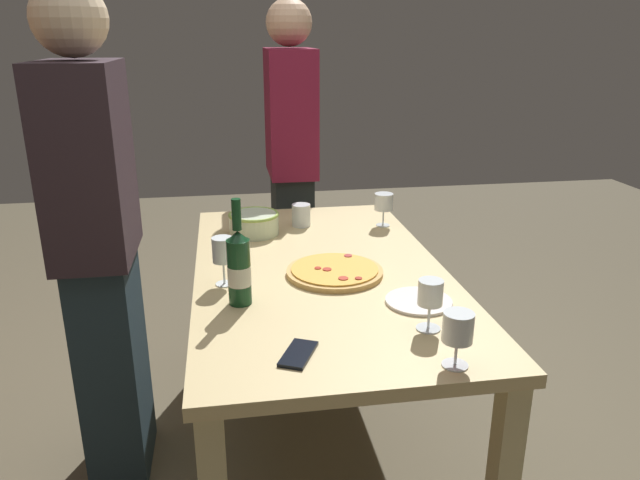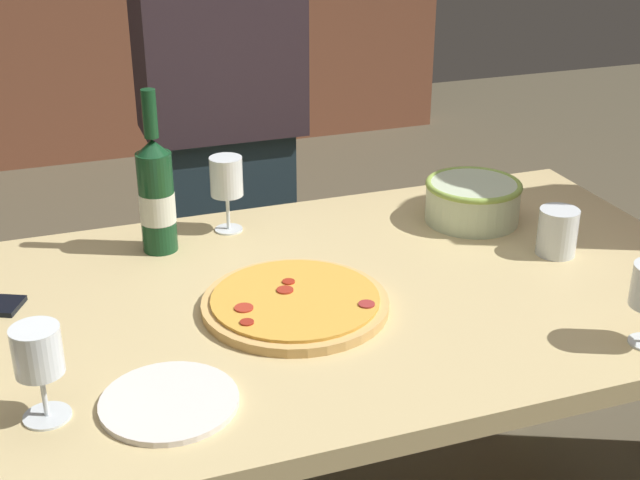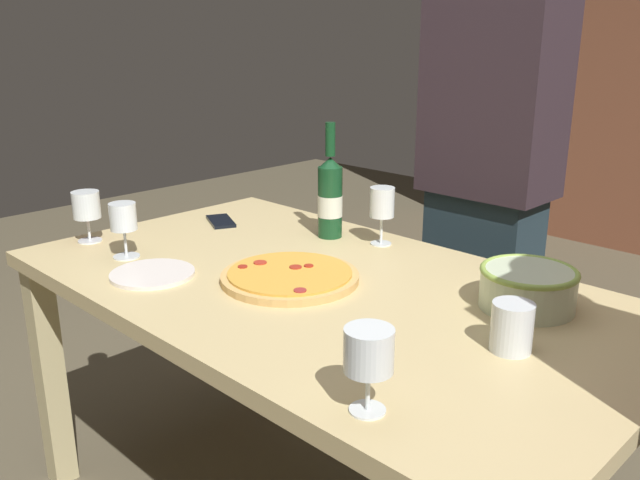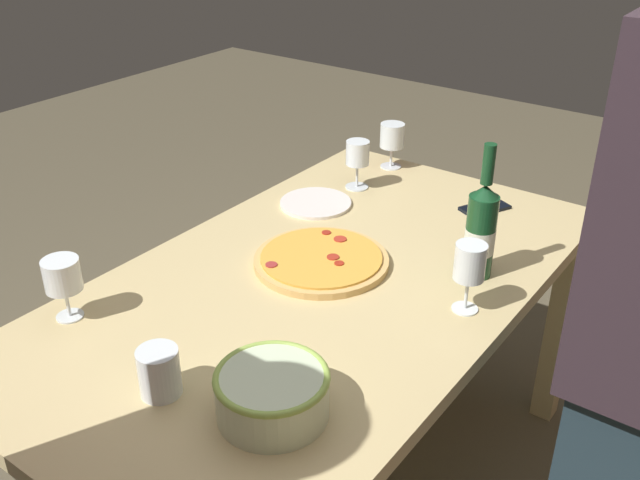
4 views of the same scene
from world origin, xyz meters
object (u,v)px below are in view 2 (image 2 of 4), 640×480
Objects in this scene: dining_table at (320,335)px; serving_bowl at (473,200)px; person_host at (223,118)px; wine_glass_by_bottle at (226,179)px; pizza at (295,303)px; wine_glass_far_left at (38,356)px; side_plate at (169,402)px; cup_amber at (557,232)px; wine_bottle at (156,194)px.

serving_bowl is at bearing 25.91° from dining_table.
serving_bowl is 0.70m from person_host.
serving_bowl is 0.55m from wine_glass_by_bottle.
serving_bowl reaches higher than pizza.
dining_table is at bearing -154.09° from serving_bowl.
wine_glass_far_left is 1.12m from person_host.
person_host reaches higher than side_plate.
dining_table is 9.46× the size of wine_glass_by_bottle.
pizza is 0.59m from cup_amber.
dining_table is 0.44m from side_plate.
wine_glass_far_left reaches higher than cup_amber.
wine_bottle is 0.53m from person_host.
cup_amber is at bearing 17.20° from side_plate.
serving_bowl reaches higher than side_plate.
cup_amber is at bearing 0.17° from dining_table.
serving_bowl is at bearing -6.88° from wine_bottle.
wine_bottle is 0.20× the size of person_host.
person_host is (-0.51, 0.76, 0.08)m from cup_amber.
wine_glass_far_left is (-0.45, -0.19, 0.09)m from pizza.
side_plate is at bearing -9.35° from wine_glass_far_left.
wine_bottle is 0.17m from wine_glass_by_bottle.
cup_amber reaches higher than side_plate.
wine_glass_by_bottle is 0.70m from cup_amber.
pizza is 1.62× the size of side_plate.
cup_amber is (0.77, -0.30, -0.08)m from wine_bottle.
person_host is (0.34, 1.02, 0.12)m from side_plate.
pizza is 0.57m from serving_bowl.
wine_glass_by_bottle reaches higher than cup_amber.
wine_glass_by_bottle is at bearing 53.85° from wine_glass_far_left.
cup_amber reaches higher than dining_table.
dining_table is 4.67× the size of wine_bottle.
side_plate is at bearing -98.89° from wine_bottle.
side_plate is at bearing -18.13° from person_host.
pizza is 0.40m from wine_bottle.
pizza is 0.35m from side_plate.
cup_amber is 0.92m from person_host.
person_host is (0.00, 0.76, 0.22)m from dining_table.
side_plate is at bearing -148.44° from serving_bowl.
pizza is at bearing -146.21° from dining_table.
serving_bowl is at bearing 25.16° from wine_glass_far_left.
cup_amber is 0.46× the size of side_plate.
pizza is 3.49× the size of cup_amber.
person_host reaches higher than wine_glass_far_left.
serving_bowl is 1.41× the size of wine_glass_far_left.
cup_amber reaches higher than pizza.
wine_bottle is 2.03× the size of wine_glass_by_bottle.
wine_glass_far_left is (-0.26, -0.53, -0.02)m from wine_bottle.
cup_amber is 0.06× the size of person_host.
dining_table is 0.42m from wine_glass_by_bottle.
pizza is 0.40m from wine_glass_by_bottle.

